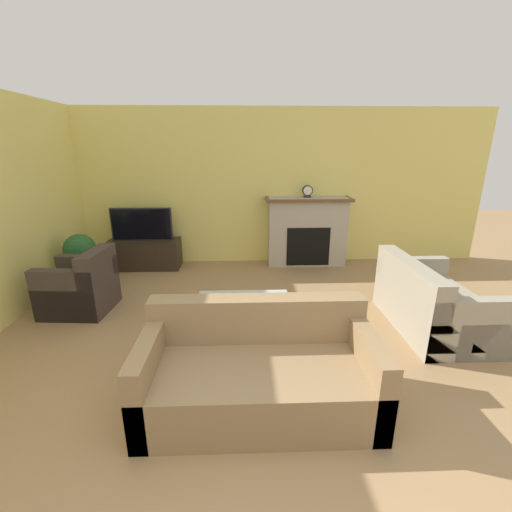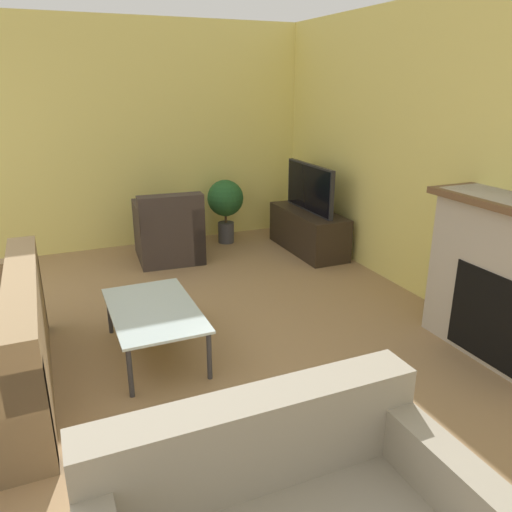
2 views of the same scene
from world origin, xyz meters
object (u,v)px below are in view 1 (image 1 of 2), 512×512
(couch_loveseat, at_px, (431,305))
(coffee_table, at_px, (244,304))
(tv, at_px, (142,224))
(couch_sectional, at_px, (259,373))
(mantel_clock, at_px, (307,191))
(potted_plant, at_px, (80,252))
(armchair_by_window, at_px, (81,289))

(couch_loveseat, relative_size, coffee_table, 1.35)
(tv, height_order, couch_sectional, tv)
(coffee_table, height_order, mantel_clock, mantel_clock)
(tv, relative_size, potted_plant, 1.26)
(couch_loveseat, height_order, armchair_by_window, same)
(couch_sectional, distance_m, potted_plant, 3.68)
(tv, distance_m, armchair_by_window, 1.76)
(couch_sectional, distance_m, mantel_clock, 3.83)
(couch_sectional, height_order, armchair_by_window, same)
(couch_loveseat, distance_m, mantel_clock, 2.80)
(tv, relative_size, mantel_clock, 4.89)
(potted_plant, height_order, mantel_clock, mantel_clock)
(armchair_by_window, distance_m, potted_plant, 0.93)
(couch_sectional, relative_size, potted_plant, 2.27)
(tv, distance_m, coffee_table, 2.90)
(couch_loveseat, bearing_deg, potted_plant, 72.74)
(couch_sectional, distance_m, armchair_by_window, 2.85)
(coffee_table, distance_m, mantel_clock, 2.81)
(mantel_clock, bearing_deg, potted_plant, -165.36)
(coffee_table, bearing_deg, potted_plant, 149.10)
(couch_loveseat, bearing_deg, couch_sectional, 119.70)
(tv, relative_size, coffee_table, 0.98)
(potted_plant, bearing_deg, mantel_clock, 14.64)
(couch_loveseat, relative_size, mantel_clock, 6.78)
(couch_loveseat, distance_m, potted_plant, 4.86)
(tv, height_order, couch_loveseat, tv)
(couch_sectional, height_order, potted_plant, couch_sectional)
(couch_sectional, distance_m, coffee_table, 1.17)
(tv, xyz_separation_m, armchair_by_window, (-0.36, -1.65, -0.48))
(coffee_table, bearing_deg, armchair_by_window, 163.31)
(armchair_by_window, bearing_deg, couch_loveseat, 86.02)
(tv, height_order, potted_plant, tv)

